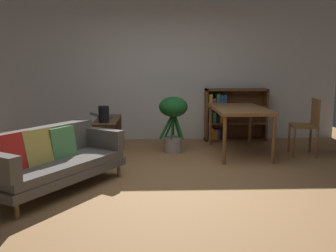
{
  "coord_description": "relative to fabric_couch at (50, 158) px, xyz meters",
  "views": [
    {
      "loc": [
        -0.22,
        -4.56,
        1.46
      ],
      "look_at": [
        -0.02,
        0.65,
        0.6
      ],
      "focal_mm": 39.23,
      "sensor_mm": 36.0,
      "label": 1
    }
  ],
  "objects": [
    {
      "name": "open_laptop",
      "position": [
        0.35,
        2.0,
        0.22
      ],
      "size": [
        0.42,
        0.33,
        0.09
      ],
      "color": "#333338",
      "rests_on": "media_console"
    },
    {
      "name": "dining_chair_near",
      "position": [
        3.73,
        1.54,
        0.15
      ],
      "size": [
        0.44,
        0.48,
        0.92
      ],
      "color": "brown",
      "rests_on": "ground_plane"
    },
    {
      "name": "desk_speaker",
      "position": [
        0.45,
        1.44,
        0.32
      ],
      "size": [
        0.16,
        0.16,
        0.25
      ],
      "color": "black",
      "rests_on": "media_console"
    },
    {
      "name": "fabric_couch",
      "position": [
        0.0,
        0.0,
        0.0
      ],
      "size": [
        1.55,
        1.86,
        0.75
      ],
      "color": "olive",
      "rests_on": "ground_plane"
    },
    {
      "name": "back_wall_panel",
      "position": [
        1.45,
        3.02,
        0.97
      ],
      "size": [
        6.8,
        0.1,
        2.7
      ],
      "primitive_type": "cube",
      "color": "silver",
      "rests_on": "ground_plane"
    },
    {
      "name": "dining_table",
      "position": [
        2.64,
        1.71,
        0.31
      ],
      "size": [
        0.84,
        1.47,
        0.77
      ],
      "color": "brown",
      "rests_on": "ground_plane"
    },
    {
      "name": "ground_plane",
      "position": [
        1.45,
        0.32,
        -0.38
      ],
      "size": [
        8.16,
        8.16,
        0.0
      ],
      "primitive_type": "plane",
      "color": "#9E7042"
    },
    {
      "name": "media_console",
      "position": [
        0.45,
        1.79,
        -0.1
      ],
      "size": [
        0.36,
        1.21,
        0.58
      ],
      "color": "#56351E",
      "rests_on": "ground_plane"
    },
    {
      "name": "bookshelf",
      "position": [
        2.74,
        2.84,
        0.13
      ],
      "size": [
        1.2,
        0.31,
        1.01
      ],
      "color": "brown",
      "rests_on": "ground_plane"
    },
    {
      "name": "potted_floor_plant",
      "position": [
        1.55,
        1.84,
        0.23
      ],
      "size": [
        0.49,
        0.5,
        0.95
      ],
      "color": "#9E9389",
      "rests_on": "ground_plane"
    }
  ]
}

